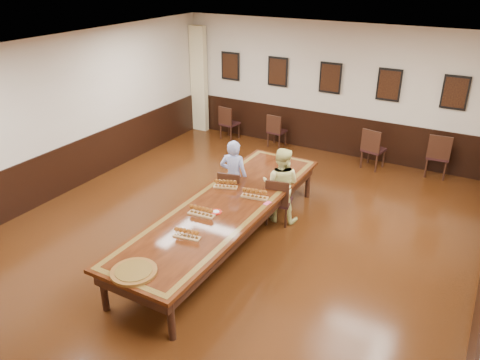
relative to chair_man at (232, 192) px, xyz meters
The scene contains 23 objects.
floor 1.15m from the chair_man, 65.75° to the right, with size 8.00×10.00×0.02m, color black.
ceiling 2.94m from the chair_man, 65.75° to the right, with size 8.00×10.00×0.02m, color white.
wall_back 4.23m from the chair_man, 83.93° to the left, with size 8.00×0.02×3.20m, color beige.
wall_left 3.88m from the chair_man, 165.03° to the right, with size 0.02×10.00×3.20m, color beige.
chair_man is the anchor object (origin of this frame).
chair_woman 0.93m from the chair_man, ahead, with size 0.43×0.47×0.92m, color black, non-canonical shape.
spare_chair_a 4.21m from the chair_man, 121.19° to the left, with size 0.43×0.47×0.93m, color black, non-canonical shape.
spare_chair_b 3.80m from the chair_man, 102.26° to the left, with size 0.41×0.45×0.88m, color black, non-canonical shape.
spare_chair_c 3.96m from the chair_man, 63.36° to the left, with size 0.46×0.50×0.98m, color black, non-canonical shape.
spare_chair_d 4.93m from the chair_man, 50.26° to the left, with size 0.48×0.53×1.03m, color black, non-canonical shape.
person_man 0.29m from the chair_man, 101.83° to the left, with size 0.54×0.35×1.47m, color #4E60C3.
person_woman 0.97m from the chair_man, 14.78° to the left, with size 0.72×0.56×1.45m, color #F6F59A.
pink_phone 1.22m from the chair_man, 29.42° to the right, with size 0.07×0.15×0.01m, color #F65285.
curtain 5.19m from the chair_man, 130.67° to the left, with size 0.45×0.18×2.90m, color beige.
wainscoting 1.05m from the chair_man, 65.75° to the right, with size 8.00×10.00×1.00m.
conference_table 1.06m from the chair_man, 65.75° to the right, with size 1.40×5.00×0.76m.
posters 4.25m from the chair_man, 83.82° to the left, with size 6.14×0.04×0.74m.
flight_a 0.56m from the chair_man, 75.75° to the right, with size 0.45×0.28×0.16m.
flight_b 0.98m from the chair_man, 34.22° to the right, with size 0.49×0.22×0.18m.
flight_c 1.54m from the chair_man, 78.99° to the right, with size 0.46×0.17×0.17m.
flight_d 2.21m from the chair_man, 77.58° to the right, with size 0.43×0.19×0.16m.
red_plate_grp 1.38m from the chair_man, 70.87° to the right, with size 0.19×0.19×0.02m.
carved_platter 3.22m from the chair_man, 83.46° to the right, with size 0.74×0.74×0.05m.
Camera 1 is at (3.62, -5.92, 4.49)m, focal length 35.00 mm.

